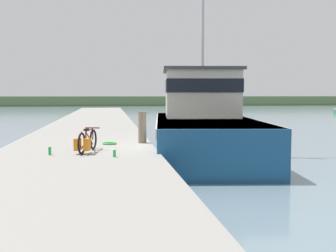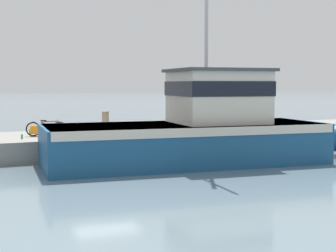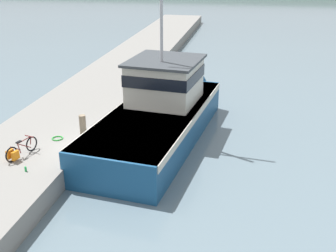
# 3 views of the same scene
# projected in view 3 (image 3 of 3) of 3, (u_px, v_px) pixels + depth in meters

# --- Properties ---
(ground_plane) EXTENTS (320.00, 320.00, 0.00)m
(ground_plane) POSITION_uv_depth(u_px,v_px,m) (107.00, 165.00, 17.89)
(ground_plane) COLOR slate
(dock_pier) EXTENTS (4.79, 80.00, 0.86)m
(dock_pier) POSITION_uv_depth(u_px,v_px,m) (35.00, 149.00, 18.32)
(dock_pier) COLOR gray
(dock_pier) RESTS_ON ground_plane
(fishing_boat_main) EXTENTS (5.09, 12.86, 10.83)m
(fishing_boat_main) POSITION_uv_depth(u_px,v_px,m) (160.00, 110.00, 20.19)
(fishing_boat_main) COLOR navy
(fishing_boat_main) RESTS_ON ground_plane
(bicycle_touring) EXTENTS (0.70, 1.66, 0.69)m
(bicycle_touring) POSITION_uv_depth(u_px,v_px,m) (19.00, 151.00, 16.46)
(bicycle_touring) COLOR black
(bicycle_touring) RESTS_ON dock_pier
(mooring_post) EXTENTS (0.28, 0.28, 1.09)m
(mooring_post) POSITION_uv_depth(u_px,v_px,m) (83.00, 127.00, 18.05)
(mooring_post) COLOR #756651
(mooring_post) RESTS_ON dock_pier
(hose_coil) EXTENTS (0.49, 0.49, 0.05)m
(hose_coil) POSITION_uv_depth(u_px,v_px,m) (57.00, 138.00, 18.24)
(hose_coil) COLOR green
(hose_coil) RESTS_ON dock_pier
(water_bottle_on_curb) EXTENTS (0.08, 0.08, 0.19)m
(water_bottle_on_curb) POSITION_uv_depth(u_px,v_px,m) (26.00, 169.00, 15.51)
(water_bottle_on_curb) COLOR green
(water_bottle_on_curb) RESTS_ON dock_pier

